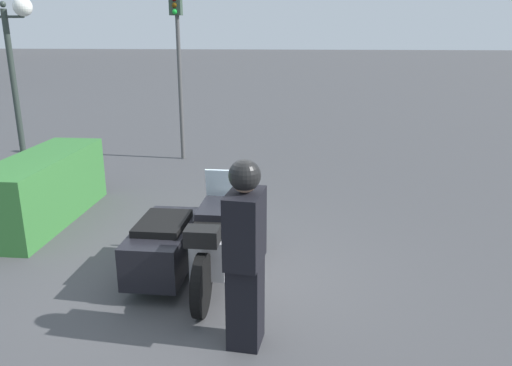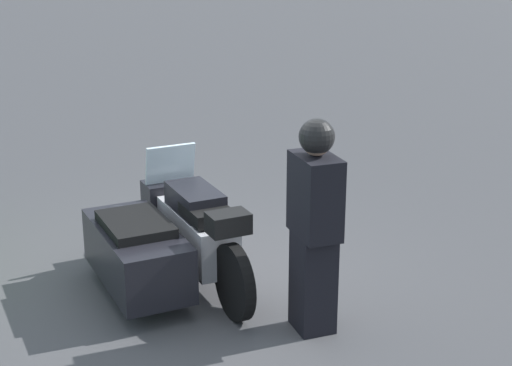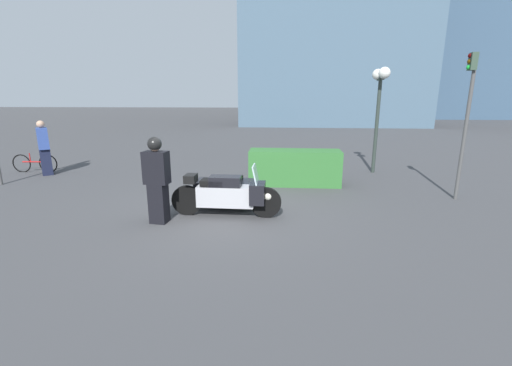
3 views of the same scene
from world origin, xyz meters
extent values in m
plane|color=#424244|center=(0.00, 0.00, 0.00)|extent=(160.00, 160.00, 0.00)
cylinder|color=black|center=(1.00, -0.21, 0.34)|extent=(0.67, 0.11, 0.67)
cylinder|color=black|center=(-0.76, -0.19, 0.34)|extent=(0.67, 0.11, 0.67)
cylinder|color=black|center=(-0.04, 0.41, 0.26)|extent=(0.53, 0.11, 0.52)
cube|color=#B7B7BC|center=(0.12, -0.20, 0.46)|extent=(1.25, 0.40, 0.45)
cube|color=black|center=(0.12, -0.20, 0.79)|extent=(0.68, 0.37, 0.24)
cube|color=black|center=(-0.16, -0.20, 0.77)|extent=(0.50, 0.37, 0.12)
cube|color=black|center=(0.82, -0.21, 0.55)|extent=(0.33, 0.52, 0.44)
cube|color=silver|center=(0.77, -0.21, 0.97)|extent=(0.12, 0.50, 0.40)
sphere|color=white|center=(1.04, -0.21, 0.48)|extent=(0.18, 0.18, 0.18)
cube|color=black|center=(0.01, 0.41, 0.41)|extent=(1.41, 0.65, 0.50)
sphere|color=black|center=(0.61, 0.40, 0.43)|extent=(0.47, 0.48, 0.47)
cube|color=black|center=(0.01, 0.41, 0.70)|extent=(0.78, 0.55, 0.09)
cube|color=black|center=(-0.65, -0.19, 0.84)|extent=(0.24, 0.35, 0.18)
cube|color=black|center=(-1.21, -0.70, 0.42)|extent=(0.38, 0.34, 0.84)
cube|color=black|center=(-1.21, -0.70, 1.17)|extent=(0.52, 0.35, 0.67)
sphere|color=tan|center=(-1.21, -0.70, 1.62)|extent=(0.23, 0.23, 0.23)
sphere|color=black|center=(-1.21, -0.70, 1.66)|extent=(0.28, 0.28, 0.28)
cube|color=#337033|center=(1.70, 2.78, 0.52)|extent=(2.70, 0.87, 1.04)
cylinder|color=#2D3833|center=(4.49, 4.70, 1.64)|extent=(0.12, 0.12, 3.27)
cylinder|color=#2D3833|center=(4.49, 4.70, 3.12)|extent=(0.05, 0.80, 0.05)
sphere|color=white|center=(4.49, 5.10, 3.31)|extent=(0.37, 0.37, 0.37)
sphere|color=white|center=(4.49, 4.30, 3.31)|extent=(0.37, 0.37, 0.37)
sphere|color=#2D3833|center=(4.49, 4.70, 3.35)|extent=(0.12, 0.12, 0.12)
cylinder|color=#4C4C4C|center=(5.82, 1.58, 1.59)|extent=(0.09, 0.09, 3.18)
cube|color=#334738|center=(5.77, 1.59, 3.38)|extent=(0.17, 0.28, 0.40)
sphere|color=#410707|center=(5.70, 1.60, 3.51)|extent=(0.11, 0.11, 0.11)
sphere|color=#462D06|center=(5.70, 1.60, 3.38)|extent=(0.11, 0.11, 0.11)
sphere|color=green|center=(5.70, 1.60, 3.25)|extent=(0.11, 0.11, 0.11)
cube|color=#191E38|center=(-6.63, 3.41, 0.44)|extent=(0.47, 0.48, 0.88)
cube|color=#334C99|center=(-6.63, 3.41, 1.23)|extent=(0.56, 0.60, 0.70)
sphere|color=tan|center=(-6.63, 3.41, 1.70)|extent=(0.24, 0.24, 0.24)
torus|color=black|center=(-6.86, 3.81, 0.30)|extent=(0.65, 0.08, 0.65)
torus|color=black|center=(-7.80, 3.75, 0.30)|extent=(0.65, 0.08, 0.65)
cylinder|color=#B21E1E|center=(-7.33, 3.78, 0.37)|extent=(0.85, 0.10, 0.05)
cylinder|color=#B21E1E|center=(-7.47, 3.77, 0.52)|extent=(0.04, 0.04, 0.30)
camera|label=1|loc=(-5.30, -1.19, 2.84)|focal=35.00mm
camera|label=2|loc=(-6.26, 2.32, 3.23)|focal=55.00mm
camera|label=3|loc=(1.37, -7.31, 2.56)|focal=24.00mm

